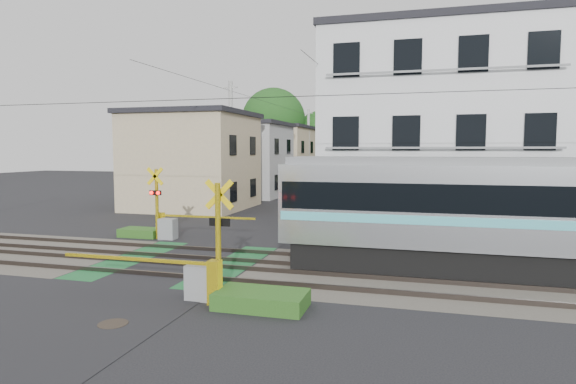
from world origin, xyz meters
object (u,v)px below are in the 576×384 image
(crossing_signal_near, at_px, (203,273))
(pedestrian, at_px, (331,184))
(crossing_signal_far, at_px, (167,223))
(apartment_block, at_px, (436,132))
(manhole_cover, at_px, (113,324))

(crossing_signal_near, height_order, pedestrian, crossing_signal_near)
(crossing_signal_near, bearing_deg, crossing_signal_far, 125.29)
(crossing_signal_far, distance_m, apartment_block, 13.14)
(apartment_block, distance_m, pedestrian, 19.87)
(pedestrian, relative_size, manhole_cover, 2.63)
(crossing_signal_far, relative_size, apartment_block, 0.46)
(crossing_signal_near, distance_m, apartment_block, 14.95)
(apartment_block, height_order, pedestrian, apartment_block)
(crossing_signal_near, bearing_deg, apartment_block, 65.78)
(pedestrian, distance_m, manhole_cover, 32.95)
(crossing_signal_far, bearing_deg, pedestrian, 83.07)
(manhole_cover, bearing_deg, apartment_block, 65.09)
(pedestrian, bearing_deg, manhole_cover, 106.32)
(crossing_signal_far, xyz_separation_m, apartment_block, (11.09, 5.84, 3.94))
(crossing_signal_near, height_order, apartment_block, apartment_block)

